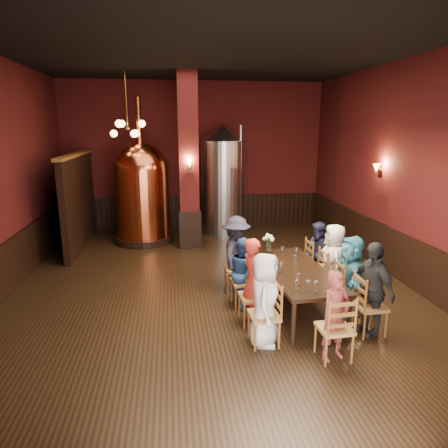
{
  "coord_description": "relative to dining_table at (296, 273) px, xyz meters",
  "views": [
    {
      "loc": [
        -0.78,
        -7.62,
        3.16
      ],
      "look_at": [
        0.28,
        0.2,
        1.22
      ],
      "focal_mm": 32.0,
      "sensor_mm": 36.0,
      "label": 1
    }
  ],
  "objects": [
    {
      "name": "person_8",
      "position": [
        0.07,
        -1.55,
        -0.05
      ],
      "size": [
        0.54,
        0.45,
        1.28
      ],
      "primitive_type": "imported",
      "rotation": [
        0.0,
        0.0,
        6.65
      ],
      "color": "maroon",
      "rests_on": "ground"
    },
    {
      "name": "copper_kettle",
      "position": [
        -2.88,
        4.76,
        0.73
      ],
      "size": [
        1.65,
        1.65,
        3.9
      ],
      "rotation": [
        0.0,
        0.0,
        0.05
      ],
      "color": "black",
      "rests_on": "ground"
    },
    {
      "name": "wine_glass_6",
      "position": [
        -0.02,
        0.78,
        0.15
      ],
      "size": [
        0.07,
        0.07,
        0.17
      ],
      "primitive_type": null,
      "color": "white",
      "rests_on": "dining_table"
    },
    {
      "name": "chair_6",
      "position": [
        0.83,
        0.37,
        -0.23
      ],
      "size": [
        0.48,
        0.48,
        0.92
      ],
      "primitive_type": null,
      "rotation": [
        0.0,
        0.0,
        1.62
      ],
      "color": "brown",
      "rests_on": "ground"
    },
    {
      "name": "person_2",
      "position": [
        -0.86,
        0.29,
        -0.05
      ],
      "size": [
        0.39,
        0.65,
        1.27
      ],
      "primitive_type": "imported",
      "rotation": [
        0.0,
        0.0,
        1.71
      ],
      "color": "navy",
      "rests_on": "ground"
    },
    {
      "name": "wine_glass_5",
      "position": [
        -0.0,
        -0.97,
        0.15
      ],
      "size": [
        0.07,
        0.07,
        0.17
      ],
      "primitive_type": null,
      "color": "white",
      "rests_on": "dining_table"
    },
    {
      "name": "chair_5",
      "position": [
        0.86,
        -0.29,
        -0.23
      ],
      "size": [
        0.48,
        0.48,
        0.92
      ],
      "primitive_type": null,
      "rotation": [
        0.0,
        0.0,
        1.62
      ],
      "color": "brown",
      "rests_on": "ground"
    },
    {
      "name": "person_4",
      "position": [
        0.9,
        -0.96,
        0.06
      ],
      "size": [
        0.57,
        0.93,
        1.49
      ],
      "primitive_type": "imported",
      "rotation": [
        0.0,
        0.0,
        4.96
      ],
      "color": "black",
      "rests_on": "ground"
    },
    {
      "name": "chair_0",
      "position": [
        -0.8,
        -1.04,
        -0.23
      ],
      "size": [
        0.48,
        0.48,
        0.92
      ],
      "primitive_type": null,
      "rotation": [
        0.0,
        0.0,
        -1.52
      ],
      "color": "brown",
      "rests_on": "ground"
    },
    {
      "name": "pendant_cluster",
      "position": [
        -3.13,
        4.23,
        2.41
      ],
      "size": [
        0.9,
        0.9,
        1.7
      ],
      "primitive_type": null,
      "color": "#A57226",
      "rests_on": "room"
    },
    {
      "name": "steel_vessel",
      "position": [
        -0.55,
        5.4,
        0.91
      ],
      "size": [
        1.59,
        1.59,
        3.19
      ],
      "rotation": [
        0.0,
        0.0,
        0.24
      ],
      "color": "#B2B2B7",
      "rests_on": "ground"
    },
    {
      "name": "wine_glass_8",
      "position": [
        0.06,
        0.26,
        0.15
      ],
      "size": [
        0.07,
        0.07,
        0.17
      ],
      "primitive_type": null,
      "color": "white",
      "rests_on": "dining_table"
    },
    {
      "name": "chair_7",
      "position": [
        0.8,
        1.04,
        -0.23
      ],
      "size": [
        0.48,
        0.48,
        0.92
      ],
      "primitive_type": null,
      "rotation": [
        0.0,
        0.0,
        1.62
      ],
      "color": "brown",
      "rests_on": "ground"
    },
    {
      "name": "person_3",
      "position": [
        -0.9,
        0.96,
        0.06
      ],
      "size": [
        0.83,
        1.09,
        1.5
      ],
      "primitive_type": "imported",
      "rotation": [
        0.0,
        0.0,
        1.26
      ],
      "color": "#201D2C",
      "rests_on": "ground"
    },
    {
      "name": "wine_glass_3",
      "position": [
        -0.17,
        -0.65,
        0.15
      ],
      "size": [
        0.07,
        0.07,
        0.17
      ],
      "primitive_type": null,
      "color": "white",
      "rests_on": "dining_table"
    },
    {
      "name": "sconce_wall",
      "position": [
        2.57,
        2.13,
        1.51
      ],
      "size": [
        0.2,
        0.2,
        0.36
      ],
      "primitive_type": null,
      "rotation": [
        0.0,
        0.0,
        1.57
      ],
      "color": "black",
      "rests_on": "room"
    },
    {
      "name": "wainscot_back",
      "position": [
        -1.33,
        6.29,
        -0.19
      ],
      "size": [
        7.9,
        0.08,
        1.0
      ],
      "primitive_type": "cube",
      "color": "black",
      "rests_on": "ground"
    },
    {
      "name": "room",
      "position": [
        -1.33,
        1.33,
        1.56
      ],
      "size": [
        10.0,
        10.02,
        4.5
      ],
      "color": "black",
      "rests_on": "ground"
    },
    {
      "name": "person_1",
      "position": [
        -0.83,
        -0.37,
        0.04
      ],
      "size": [
        0.47,
        0.6,
        1.45
      ],
      "primitive_type": "imported",
      "rotation": [
        0.0,
        0.0,
        1.82
      ],
      "color": "red",
      "rests_on": "ground"
    },
    {
      "name": "wine_glass_9",
      "position": [
        -0.27,
        -0.88,
        0.15
      ],
      "size": [
        0.07,
        0.07,
        0.17
      ],
      "primitive_type": null,
      "color": "white",
      "rests_on": "dining_table"
    },
    {
      "name": "person_0",
      "position": [
        -0.8,
        -1.04,
        0.02
      ],
      "size": [
        0.62,
        0.79,
        1.41
      ],
      "primitive_type": "imported",
      "rotation": [
        0.0,
        0.0,
        1.29
      ],
      "color": "silver",
      "rests_on": "ground"
    },
    {
      "name": "chair_2",
      "position": [
        -0.86,
        0.29,
        -0.23
      ],
      "size": [
        0.48,
        0.48,
        0.92
      ],
      "primitive_type": null,
      "rotation": [
        0.0,
        0.0,
        -1.52
      ],
      "color": "brown",
      "rests_on": "ground"
    },
    {
      "name": "column",
      "position": [
        -1.63,
        4.13,
        1.56
      ],
      "size": [
        0.58,
        0.58,
        4.5
      ],
      "primitive_type": "cube",
      "color": "#47120F",
      "rests_on": "ground"
    },
    {
      "name": "person_7",
      "position": [
        0.8,
        1.04,
        -0.03
      ],
      "size": [
        0.51,
        0.7,
        1.31
      ],
      "primitive_type": "imported",
      "rotation": [
        0.0,
        0.0,
        5.06
      ],
      "color": "#1B1D37",
      "rests_on": "ground"
    },
    {
      "name": "wine_glass_2",
      "position": [
        0.38,
        -0.58,
        0.15
      ],
      "size": [
        0.07,
        0.07,
        0.17
      ],
      "primitive_type": null,
      "color": "white",
      "rests_on": "dining_table"
    },
    {
      "name": "rose_vase",
      "position": [
        -0.24,
        0.99,
        0.31
      ],
      "size": [
        0.22,
        0.22,
        0.38
      ],
      "color": "white",
      "rests_on": "dining_table"
    },
    {
      "name": "chair_1",
      "position": [
        -0.83,
        -0.37,
        -0.23
      ],
      "size": [
        0.48,
        0.48,
        0.92
      ],
      "primitive_type": null,
      "rotation": [
        0.0,
        0.0,
        -1.52
      ],
      "color": "brown",
      "rests_on": "ground"
    },
    {
      "name": "sconce_column",
      "position": [
        -1.63,
        3.83,
        1.51
      ],
      "size": [
        0.2,
        0.2,
        0.36
      ],
      "primitive_type": null,
      "rotation": [
        0.0,
        0.0,
        3.14
      ],
      "color": "black",
      "rests_on": "column"
    },
    {
      "name": "wine_glass_1",
      "position": [
        -0.31,
        -0.13,
        0.15
      ],
      "size": [
        0.07,
        0.07,
        0.17
      ],
      "primitive_type": null,
      "color": "white",
      "rests_on": "dining_table"
    },
    {
      "name": "partition",
      "position": [
        -4.53,
        4.53,
        0.51
      ],
      "size": [
        0.22,
        3.5,
        2.4
      ],
      "primitive_type": "cube",
      "color": "black",
      "rests_on": "ground"
    },
    {
      "name": "wine_glass_7",
      "position": [
        -0.33,
        0.01,
        0.15
      ],
      "size": [
        0.07,
        0.07,
        0.17
      ],
      "primitive_type": null,
      "color": "white",
      "rests_on": "dining_table"
    },
    {
      "name": "person_6",
      "position": [
        0.83,
        0.37,
        0.03
      ],
      "size": [
        0.57,
        0.77,
        1.43
      ],
      "primitive_type": "imported",
      "rotation": [
        0.0,
        0.0,
        4.53
      ],
      "color": "silver",
      "rests_on": "ground"
    },
    {
      "name": "chair_3",
      "position": [
        -0.9,
        0.96,
        -0.23
      ],
      "size": [
        0.48,
        0.48,
        0.92
      ],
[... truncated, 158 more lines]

